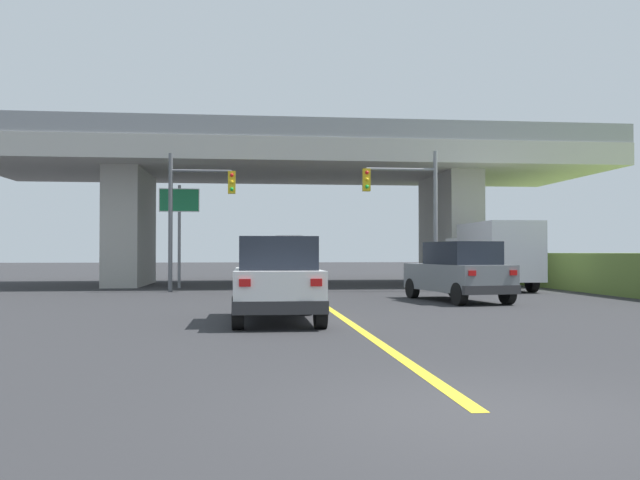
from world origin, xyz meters
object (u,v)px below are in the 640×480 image
at_px(traffic_signal_nearside, 412,203).
at_px(box_truck, 493,255).
at_px(traffic_signal_farside, 192,205).
at_px(suv_lead, 276,279).
at_px(sedan_oncoming, 274,263).
at_px(semi_truck_distant, 287,253).
at_px(highway_sign, 179,211).
at_px(suv_crossing, 458,271).

bearing_deg(traffic_signal_nearside, box_truck, 11.11).
height_order(box_truck, traffic_signal_farside, traffic_signal_farside).
height_order(suv_lead, traffic_signal_farside, traffic_signal_farside).
height_order(suv_lead, box_truck, box_truck).
relative_size(box_truck, sedan_oncoming, 1.50).
bearing_deg(semi_truck_distant, suv_lead, -93.62).
relative_size(highway_sign, semi_truck_distant, 0.68).
xyz_separation_m(suv_lead, semi_truck_distant, (2.93, 46.29, 0.65)).
bearing_deg(sedan_oncoming, suv_crossing, -74.24).
bearing_deg(suv_crossing, suv_lead, -146.56).
xyz_separation_m(suv_lead, highway_sign, (-3.88, 15.95, 2.60)).
relative_size(suv_lead, traffic_signal_nearside, 0.74).
relative_size(sedan_oncoming, traffic_signal_nearside, 0.73).
distance_m(sedan_oncoming, highway_sign, 11.17).
bearing_deg(semi_truck_distant, traffic_signal_farside, -100.14).
distance_m(suv_crossing, box_truck, 7.81).
bearing_deg(traffic_signal_nearside, traffic_signal_farside, 175.99).
height_order(traffic_signal_farside, semi_truck_distant, traffic_signal_farside).
height_order(traffic_signal_farside, highway_sign, traffic_signal_farside).
bearing_deg(semi_truck_distant, suv_crossing, -85.00).
height_order(suv_crossing, traffic_signal_nearside, traffic_signal_nearside).
distance_m(sedan_oncoming, traffic_signal_nearside, 14.80).
bearing_deg(highway_sign, traffic_signal_farside, -74.92).
distance_m(highway_sign, semi_truck_distant, 31.16).
xyz_separation_m(traffic_signal_nearside, traffic_signal_farside, (-9.38, 0.66, -0.11)).
relative_size(box_truck, semi_truck_distant, 0.93).
xyz_separation_m(suv_crossing, box_truck, (3.75, 6.82, 0.55)).
xyz_separation_m(suv_crossing, traffic_signal_nearside, (-0.11, 6.06, 2.78)).
distance_m(traffic_signal_nearside, traffic_signal_farside, 9.40).
bearing_deg(highway_sign, traffic_signal_nearside, -20.14).
relative_size(suv_lead, semi_truck_distant, 0.63).
xyz_separation_m(box_truck, sedan_oncoming, (-9.27, 12.73, -0.55)).
relative_size(suv_crossing, traffic_signal_farside, 0.85).
height_order(traffic_signal_nearside, highway_sign, traffic_signal_nearside).
distance_m(traffic_signal_nearside, highway_sign, 10.87).
distance_m(suv_lead, suv_crossing, 8.90).
xyz_separation_m(sedan_oncoming, highway_sign, (-4.80, -9.75, 2.60)).
xyz_separation_m(suv_crossing, semi_truck_distant, (-3.51, 40.15, 0.65)).
distance_m(suv_crossing, highway_sign, 14.47).
distance_m(suv_lead, semi_truck_distant, 46.39).
distance_m(sedan_oncoming, traffic_signal_farside, 13.70).
bearing_deg(highway_sign, box_truck, -11.98).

